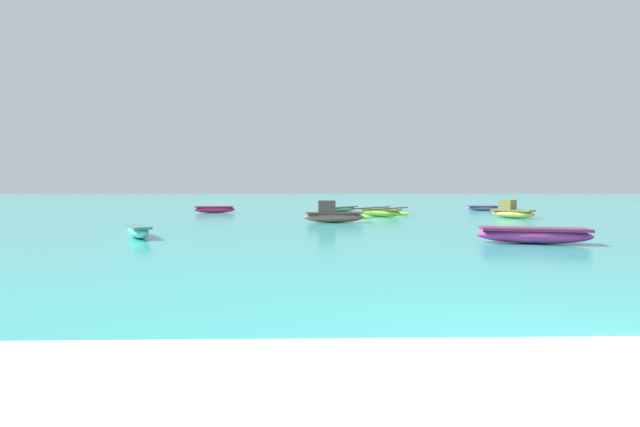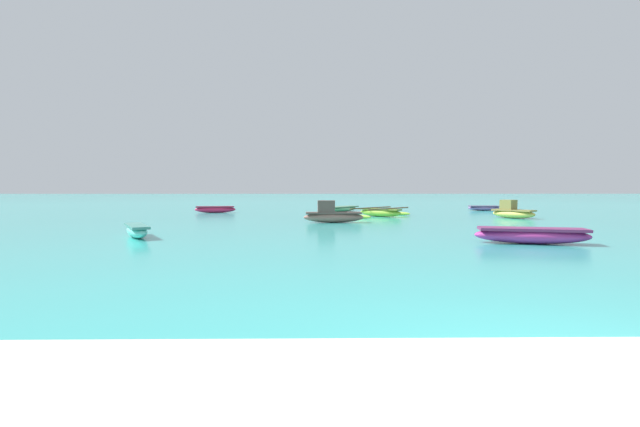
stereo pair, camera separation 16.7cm
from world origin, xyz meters
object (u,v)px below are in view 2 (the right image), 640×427
Objects in this scene: moored_boat_7 at (332,215)px; moored_boat_5 at (484,208)px; moored_boat_1 at (532,235)px; moored_boat_3 at (512,212)px; moored_boat_0 at (215,209)px; moored_boat_6 at (137,230)px; moored_boat_4 at (380,212)px; moored_boat_2 at (342,209)px.

moored_boat_5 is at bearing 41.43° from moored_boat_7.
moored_boat_3 is (4.24, 10.26, 0.09)m from moored_boat_1.
moored_boat_0 is 1.17× the size of moored_boat_5.
moored_boat_0 reaches higher than moored_boat_6.
moored_boat_5 is 1.03× the size of moored_boat_6.
moored_boat_6 is at bearing -89.30° from moored_boat_4.
moored_boat_1 reaches higher than moored_boat_5.
moored_boat_1 is 1.15× the size of moored_boat_7.
moored_boat_2 is 10.78m from moored_boat_3.
moored_boat_3 is at bearing 80.73° from moored_boat_1.
moored_boat_2 is 16.95m from moored_boat_6.
moored_boat_7 is (-2.84, -4.16, 0.12)m from moored_boat_4.
moored_boat_2 is at bearing 117.31° from moored_boat_1.
moored_boat_6 is (-9.34, -9.92, -0.01)m from moored_boat_4.
moored_boat_7 is at bearing -110.40° from moored_boat_3.
moored_boat_1 is at bearing -107.20° from moored_boat_5.
moored_boat_4 is at bearing 106.59° from moored_boat_6.
moored_boat_5 is 15.18m from moored_boat_7.
moored_boat_7 is at bearing 101.37° from moored_boat_6.
moored_boat_6 is at bearing -140.09° from moored_boat_7.
moored_boat_1 is 0.81× the size of moored_boat_4.
moored_boat_6 is (0.64, -13.62, -0.01)m from moored_boat_0.
moored_boat_0 is at bearing 130.66° from moored_boat_7.
moored_boat_5 is (1.52, 7.59, -0.14)m from moored_boat_3.
moored_boat_6 is at bearing -175.16° from moored_boat_1.
moored_boat_3 is at bearing 14.52° from moored_boat_7.
moored_boat_1 is at bearing -125.94° from moored_boat_2.
moored_boat_0 reaches higher than moored_boat_5.
moored_boat_5 is at bearing 80.83° from moored_boat_4.
moored_boat_7 is (-11.10, -10.36, 0.16)m from moored_boat_5.
moored_boat_2 is at bearing -164.55° from moored_boat_3.
moored_boat_0 is at bearing -143.48° from moored_boat_3.
moored_boat_4 reaches higher than moored_boat_2.
moored_boat_7 reaches higher than moored_boat_0.
moored_boat_2 is (-4.25, 16.90, -0.05)m from moored_boat_1.
moored_boat_0 is 10.64m from moored_boat_4.
moored_boat_6 is (-11.84, 1.74, -0.02)m from moored_boat_1.
moored_boat_1 is 1.39× the size of moored_boat_3.
moored_boat_2 is at bearing 3.33° from moored_boat_0.
moored_boat_0 is at bearing 140.57° from moored_boat_2.
moored_boat_1 is (12.47, -15.35, 0.01)m from moored_boat_0.
moored_boat_1 is 11.92m from moored_boat_4.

